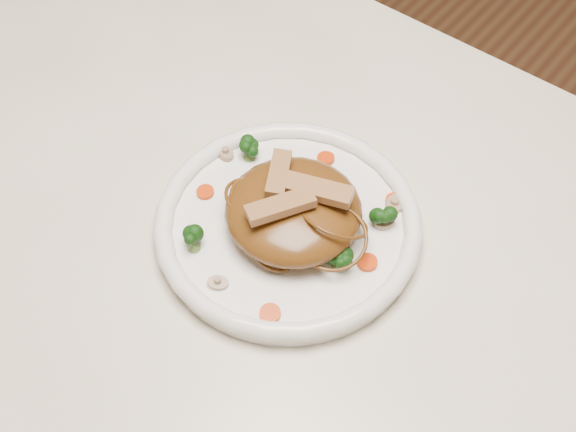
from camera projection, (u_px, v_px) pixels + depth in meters
The scene contains 19 objects.
table at pixel (302, 306), 0.91m from camera, with size 1.20×0.80×0.75m.
plate at pixel (288, 228), 0.85m from camera, with size 0.28×0.28×0.02m, color white.
noodle_mound at pixel (293, 210), 0.82m from camera, with size 0.14×0.14×0.05m, color brown.
chicken_a at pixel (317, 190), 0.80m from camera, with size 0.07×0.02×0.01m, color tan.
chicken_b at pixel (279, 173), 0.81m from camera, with size 0.06×0.02×0.01m, color tan.
chicken_c at pixel (281, 206), 0.79m from camera, with size 0.07×0.02×0.01m, color tan.
broccoli_0 at pixel (384, 217), 0.83m from camera, with size 0.03×0.03×0.03m, color #13400D, non-canonical shape.
broccoli_1 at pixel (249, 149), 0.89m from camera, with size 0.02×0.02×0.03m, color #13400D, non-canonical shape.
broccoli_2 at pixel (193, 239), 0.81m from camera, with size 0.03×0.03×0.03m, color #13400D, non-canonical shape.
broccoli_3 at pixel (339, 259), 0.80m from camera, with size 0.02×0.02×0.03m, color #13400D, non-canonical shape.
carrot_0 at pixel (394, 201), 0.86m from camera, with size 0.02×0.02×0.01m, color #E93A08.
carrot_1 at pixel (205, 192), 0.86m from camera, with size 0.02×0.02×0.01m, color #E93A08.
carrot_2 at pixel (367, 262), 0.81m from camera, with size 0.02×0.02×0.01m, color #E93A08.
carrot_3 at pixel (326, 158), 0.89m from camera, with size 0.02×0.02×0.01m, color #E93A08.
carrot_4 at pixel (270, 313), 0.77m from camera, with size 0.02×0.02×0.01m, color #E93A08.
mushroom_0 at pixel (218, 283), 0.79m from camera, with size 0.02×0.02×0.01m, color tan.
mushroom_1 at pixel (385, 223), 0.84m from camera, with size 0.02×0.02×0.01m, color tan.
mushroom_2 at pixel (226, 153), 0.90m from camera, with size 0.02×0.02×0.01m, color tan.
mushroom_3 at pixel (394, 204), 0.85m from camera, with size 0.03×0.03×0.01m, color tan.
Camera 1 is at (0.28, -0.38, 1.44)m, focal length 49.61 mm.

